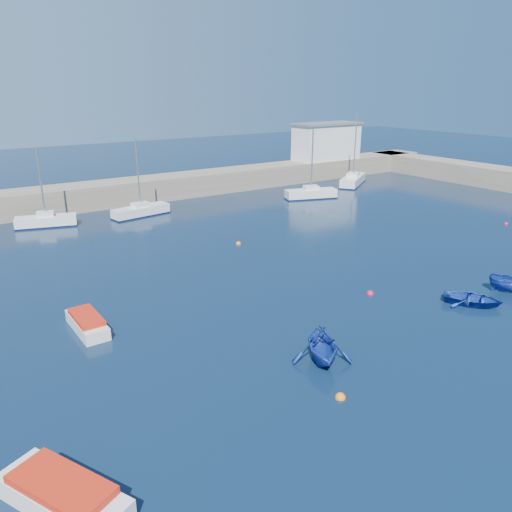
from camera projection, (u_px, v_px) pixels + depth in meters
ground at (500, 385)px, 22.94m from camera, size 220.00×220.00×0.00m
back_wall at (133, 191)px, 58.57m from camera, size 96.00×4.50×2.60m
right_arm at (465, 172)px, 70.88m from camera, size 4.50×32.00×2.60m
harbor_office at (326, 142)px, 73.21m from camera, size 10.00×4.00×5.00m
sailboat_5 at (46, 221)px, 48.40m from camera, size 5.80×3.05×7.49m
sailboat_6 at (141, 211)px, 52.33m from camera, size 6.29×2.64×8.04m
sailboat_7 at (311, 193)px, 60.45m from camera, size 6.45×3.63×8.27m
sailboat_8 at (353, 180)px, 68.77m from camera, size 7.36×5.89×9.77m
motorboat_0 at (63, 495)px, 16.16m from camera, size 3.62×5.04×1.07m
motorboat_1 at (87, 323)px, 27.96m from camera, size 1.43×3.89×0.95m
dinghy_center at (473, 299)px, 31.25m from camera, size 4.01×4.29×0.72m
dinghy_left at (322, 345)px, 24.67m from camera, size 4.34×4.50×1.82m
buoy_0 at (340, 398)px, 22.02m from camera, size 0.48×0.48×0.48m
buoy_1 at (370, 294)px, 32.94m from camera, size 0.50×0.50×0.50m
buoy_3 at (238, 244)px, 43.31m from camera, size 0.44×0.44×0.44m
buoy_4 at (506, 224)px, 49.46m from camera, size 0.41×0.41×0.41m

